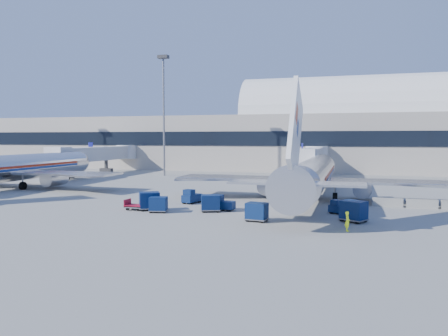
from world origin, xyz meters
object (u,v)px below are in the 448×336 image
(cart_train_a, at_px, (210,203))
(cart_solo_near, at_px, (257,211))
(jetbridge_near, at_px, (312,157))
(cart_train_c, at_px, (149,201))
(airliner_main, at_px, (312,175))
(mast_west, at_px, (164,97))
(tug_lead, at_px, (222,203))
(tug_left, at_px, (191,197))
(barrier_near, at_px, (388,202))
(cart_open_red, at_px, (136,206))
(barrier_mid, at_px, (422,204))
(airliner_mid, at_px, (12,168))
(cart_solo_far, at_px, (354,211))
(ramp_worker, at_px, (347,221))
(cart_train_b, at_px, (158,204))
(tug_right, at_px, (339,208))
(jetbridge_mid, at_px, (100,154))

(cart_train_a, height_order, cart_solo_near, cart_train_a)
(jetbridge_near, xyz_separation_m, cart_train_c, (-12.53, -37.85, -2.97))
(airliner_main, height_order, mast_west, mast_west)
(tug_lead, height_order, cart_solo_near, cart_solo_near)
(tug_left, height_order, cart_train_a, cart_train_a)
(tug_left, relative_size, cart_train_a, 1.15)
(barrier_near, relative_size, cart_open_red, 1.51)
(barrier_mid, xyz_separation_m, cart_train_c, (-26.23, -9.05, 0.51))
(cart_train_a, height_order, cart_train_c, cart_train_c)
(airliner_mid, relative_size, cart_train_a, 16.54)
(tug_lead, height_order, tug_left, tug_left)
(mast_west, xyz_separation_m, cart_solo_near, (26.56, -39.71, -13.93))
(mast_west, distance_m, cart_solo_near, 49.76)
(tug_left, relative_size, cart_open_red, 1.31)
(cart_train_c, height_order, cart_solo_far, cart_solo_far)
(airliner_mid, relative_size, tug_lead, 15.38)
(barrier_near, xyz_separation_m, ramp_worker, (-3.90, -13.63, 0.32))
(mast_west, height_order, cart_train_b, mast_west)
(cart_solo_near, bearing_deg, tug_lead, 143.22)
(jetbridge_near, height_order, cart_solo_near, jetbridge_near)
(jetbridge_near, distance_m, tug_lead, 36.48)
(jetbridge_near, distance_m, cart_solo_near, 40.64)
(tug_right, relative_size, cart_train_a, 1.00)
(barrier_mid, bearing_deg, tug_lead, -159.77)
(tug_lead, bearing_deg, tug_left, 147.89)
(barrier_near, xyz_separation_m, cart_solo_near, (-11.44, -11.71, 0.41))
(tug_lead, height_order, cart_open_red, tug_lead)
(tug_right, xyz_separation_m, cart_solo_far, (1.28, -3.64, 0.37))
(cart_train_b, relative_size, cart_open_red, 0.98)
(cart_train_b, bearing_deg, barrier_near, 13.10)
(jetbridge_near, distance_m, tug_left, 34.08)
(cart_train_c, bearing_deg, tug_right, -22.12)
(cart_train_c, bearing_deg, mast_west, 80.42)
(barrier_near, bearing_deg, tug_lead, -156.02)
(cart_train_c, bearing_deg, ramp_worker, -45.25)
(airliner_main, relative_size, cart_train_b, 19.23)
(mast_west, distance_m, cart_train_b, 43.71)
(tug_lead, height_order, cart_train_c, cart_train_c)
(ramp_worker, bearing_deg, tug_right, -7.37)
(tug_left, height_order, cart_solo_near, cart_solo_near)
(cart_train_c, relative_size, cart_solo_far, 0.99)
(cart_train_c, xyz_separation_m, cart_open_red, (-1.36, -0.30, -0.59))
(cart_train_a, bearing_deg, tug_right, -10.81)
(jetbridge_mid, distance_m, mast_west, 18.06)
(jetbridge_near, relative_size, cart_open_red, 13.84)
(tug_left, height_order, ramp_worker, tug_left)
(barrier_mid, bearing_deg, cart_train_b, -158.07)
(airliner_mid, relative_size, cart_train_b, 19.23)
(cart_train_b, height_order, ramp_worker, ramp_worker)
(mast_west, bearing_deg, airliner_main, -40.36)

